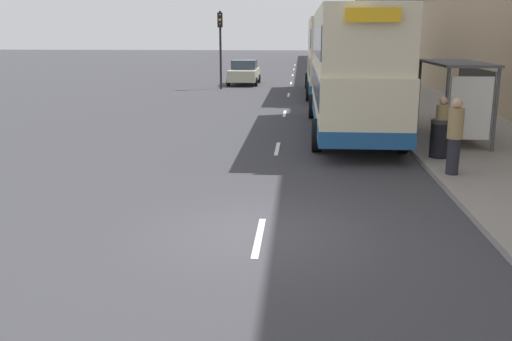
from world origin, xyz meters
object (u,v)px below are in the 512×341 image
(double_decker_bus_ahead, at_px, (331,55))
(pedestrian_1, at_px, (455,136))
(litter_bin, at_px, (440,139))
(bus_shelter, at_px, (463,86))
(car_0, at_px, (244,72))
(pedestrian_2, at_px, (463,104))
(traffic_light_far_kerb, at_px, (220,37))
(double_decker_bus_near, at_px, (352,69))
(pedestrian_at_shelter, at_px, (441,127))

(double_decker_bus_ahead, distance_m, pedestrian_1, 19.84)
(double_decker_bus_ahead, relative_size, litter_bin, 10.23)
(bus_shelter, relative_size, litter_bin, 4.00)
(car_0, relative_size, pedestrian_2, 2.80)
(pedestrian_2, bearing_deg, bus_shelter, -106.76)
(double_decker_bus_ahead, height_order, traffic_light_far_kerb, traffic_light_far_kerb)
(double_decker_bus_near, height_order, car_0, double_decker_bus_near)
(bus_shelter, xyz_separation_m, traffic_light_far_kerb, (-10.17, 17.97, 1.38))
(car_0, relative_size, pedestrian_at_shelter, 2.68)
(bus_shelter, bearing_deg, pedestrian_1, -106.45)
(pedestrian_1, xyz_separation_m, pedestrian_2, (2.22, 7.47, -0.13))
(double_decker_bus_near, xyz_separation_m, car_0, (-5.72, 19.51, -1.45))
(pedestrian_2, distance_m, litter_bin, 5.89)
(car_0, xyz_separation_m, pedestrian_1, (7.66, -26.06, 0.26))
(double_decker_bus_near, xyz_separation_m, litter_bin, (2.08, -4.59, -1.62))
(double_decker_bus_near, xyz_separation_m, pedestrian_1, (1.94, -6.55, -1.19))
(pedestrian_2, bearing_deg, double_decker_bus_ahead, 109.13)
(pedestrian_1, height_order, litter_bin, pedestrian_1)
(bus_shelter, bearing_deg, double_decker_bus_ahead, 102.59)
(pedestrian_2, bearing_deg, pedestrian_at_shelter, -110.68)
(pedestrian_2, relative_size, litter_bin, 1.54)
(double_decker_bus_near, distance_m, litter_bin, 5.29)
(traffic_light_far_kerb, bearing_deg, car_0, 71.76)
(traffic_light_far_kerb, bearing_deg, pedestrian_at_shelter, -66.44)
(double_decker_bus_near, distance_m, car_0, 20.38)
(car_0, relative_size, pedestrian_1, 2.43)
(bus_shelter, height_order, litter_bin, bus_shelter)
(pedestrian_2, relative_size, traffic_light_far_kerb, 0.33)
(bus_shelter, relative_size, double_decker_bus_ahead, 0.39)
(litter_bin, bearing_deg, car_0, 107.92)
(double_decker_bus_ahead, xyz_separation_m, pedestrian_2, (4.24, -12.24, -1.32))
(double_decker_bus_ahead, bearing_deg, double_decker_bus_near, -89.65)
(pedestrian_1, bearing_deg, car_0, 106.38)
(pedestrian_1, bearing_deg, double_decker_bus_ahead, 95.86)
(pedestrian_at_shelter, distance_m, traffic_light_far_kerb, 22.56)
(double_decker_bus_ahead, bearing_deg, bus_shelter, -77.41)
(double_decker_bus_near, distance_m, double_decker_bus_ahead, 13.15)
(bus_shelter, height_order, double_decker_bus_near, double_decker_bus_near)
(double_decker_bus_near, distance_m, traffic_light_far_kerb, 17.44)
(pedestrian_1, relative_size, pedestrian_2, 1.15)
(car_0, xyz_separation_m, pedestrian_at_shelter, (7.81, -24.08, 0.17))
(double_decker_bus_ahead, bearing_deg, pedestrian_2, -70.87)
(bus_shelter, relative_size, double_decker_bus_near, 0.39)
(double_decker_bus_ahead, relative_size, pedestrian_2, 6.65)
(pedestrian_at_shelter, distance_m, litter_bin, 0.33)
(car_0, bearing_deg, pedestrian_at_shelter, 107.98)
(pedestrian_at_shelter, height_order, litter_bin, pedestrian_at_shelter)
(bus_shelter, distance_m, traffic_light_far_kerb, 20.70)
(double_decker_bus_near, relative_size, pedestrian_1, 5.83)
(double_decker_bus_ahead, relative_size, pedestrian_at_shelter, 6.37)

